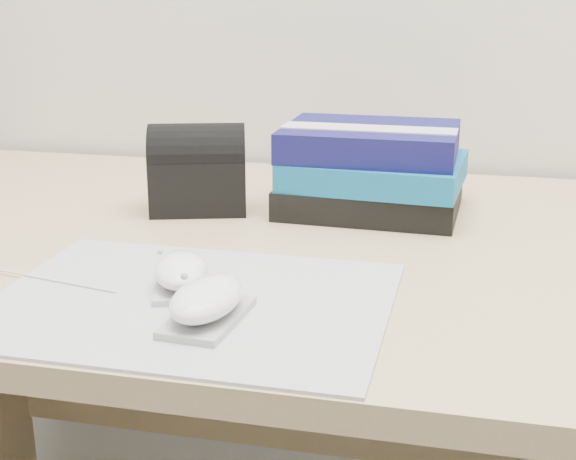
% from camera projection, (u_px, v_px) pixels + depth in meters
% --- Properties ---
extents(desk, '(1.60, 0.80, 0.73)m').
position_uv_depth(desk, '(383.00, 387.00, 1.12)').
color(desk, tan).
rests_on(desk, ground).
extents(mousepad, '(0.40, 0.31, 0.00)m').
position_uv_depth(mousepad, '(190.00, 301.00, 0.81)').
color(mousepad, gray).
rests_on(mousepad, desk).
extents(mouse_rear, '(0.08, 0.11, 0.04)m').
position_uv_depth(mouse_rear, '(181.00, 272.00, 0.83)').
color(mouse_rear, '#AEAEB1').
rests_on(mouse_rear, mousepad).
extents(mouse_front, '(0.07, 0.11, 0.05)m').
position_uv_depth(mouse_front, '(207.00, 301.00, 0.75)').
color(mouse_front, '#A1A1A4').
rests_on(mouse_front, mousepad).
extents(usb_cable, '(0.19, 0.04, 0.00)m').
position_uv_depth(usb_cable, '(41.00, 278.00, 0.86)').
color(usb_cable, silver).
rests_on(usb_cable, mousepad).
extents(book_stack, '(0.26, 0.21, 0.12)m').
position_uv_depth(book_stack, '(372.00, 169.00, 1.12)').
color(book_stack, black).
rests_on(book_stack, desk).
extents(pouch, '(0.15, 0.13, 0.12)m').
position_uv_depth(pouch, '(198.00, 169.00, 1.12)').
color(pouch, black).
rests_on(pouch, desk).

